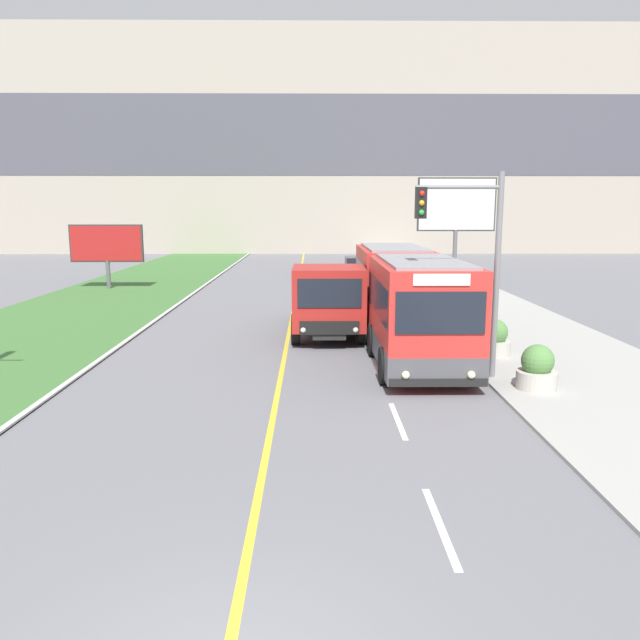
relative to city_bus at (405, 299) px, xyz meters
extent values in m
cube|color=silver|center=(-1.21, -12.08, -1.61)|extent=(0.12, 2.40, 0.01)
cube|color=silver|center=(-1.21, -7.48, -1.61)|extent=(0.12, 2.40, 0.01)
cube|color=silver|center=(-1.21, -2.88, -1.61)|extent=(0.12, 2.40, 0.01)
cube|color=silver|center=(-1.21, 1.72, -1.61)|extent=(0.12, 2.40, 0.01)
cube|color=silver|center=(-1.21, 6.32, -1.61)|extent=(0.12, 2.40, 0.01)
cube|color=silver|center=(-1.21, 10.92, -1.61)|extent=(0.12, 2.40, 0.01)
cube|color=silver|center=(-1.21, 15.52, -1.61)|extent=(0.12, 2.40, 0.01)
cube|color=#A89E8E|center=(-3.96, 47.51, 9.59)|extent=(80.00, 8.00, 22.41)
cube|color=#4C4C56|center=(-3.96, 43.49, 10.15)|extent=(80.00, 0.04, 7.84)
cube|color=red|center=(0.00, -3.11, 0.07)|extent=(2.47, 5.35, 2.81)
cube|color=#4C4C51|center=(0.00, -3.11, -0.98)|extent=(2.49, 5.37, 0.70)
cube|color=black|center=(0.00, -3.11, 0.50)|extent=(2.50, 4.92, 0.98)
cube|color=gray|center=(0.00, -3.11, 1.52)|extent=(2.10, 4.81, 0.08)
cube|color=red|center=(0.00, 3.14, 0.07)|extent=(2.47, 5.35, 2.81)
cube|color=#4C4C51|center=(0.00, 3.14, -0.98)|extent=(2.49, 5.37, 0.70)
cube|color=black|center=(0.00, 3.14, 0.50)|extent=(2.50, 4.92, 0.98)
cube|color=gray|center=(0.00, 3.14, 1.52)|extent=(2.10, 4.81, 0.08)
cube|color=#474747|center=(0.00, 0.02, 0.07)|extent=(2.28, 0.90, 2.59)
cube|color=black|center=(0.00, -5.80, 0.50)|extent=(2.18, 0.04, 1.03)
cube|color=black|center=(0.00, -5.81, -1.23)|extent=(2.42, 0.06, 0.20)
sphere|color=#F4EAB2|center=(-0.80, -5.82, -1.03)|extent=(0.20, 0.20, 0.20)
sphere|color=#F4EAB2|center=(0.80, -5.82, -1.03)|extent=(0.20, 0.20, 0.20)
cube|color=white|center=(0.00, -5.80, 1.30)|extent=(1.36, 0.04, 0.28)
cylinder|color=black|center=(-1.17, -4.60, -1.11)|extent=(0.28, 1.00, 1.00)
cylinder|color=black|center=(1.17, -4.60, -1.11)|extent=(0.28, 1.00, 1.00)
cylinder|color=black|center=(-1.17, -1.40, -1.11)|extent=(0.28, 1.00, 1.00)
cylinder|color=black|center=(1.17, -1.40, -1.11)|extent=(0.28, 1.00, 1.00)
cylinder|color=black|center=(-1.17, 3.68, -1.11)|extent=(0.28, 1.00, 1.00)
cylinder|color=black|center=(1.17, 3.68, -1.11)|extent=(0.28, 1.00, 1.00)
cube|color=black|center=(-2.53, 2.78, -1.16)|extent=(1.09, 6.88, 0.20)
cube|color=#AD231E|center=(-2.53, 0.61, -0.02)|extent=(2.43, 2.55, 2.08)
cube|color=black|center=(-2.53, -0.69, 0.29)|extent=(2.07, 0.04, 0.93)
cube|color=black|center=(-2.53, -0.70, -0.84)|extent=(1.95, 0.06, 0.44)
sphere|color=silver|center=(-3.38, -0.71, -0.91)|extent=(0.18, 0.18, 0.18)
sphere|color=silver|center=(-1.68, -0.71, -0.91)|extent=(0.18, 0.18, 0.18)
cube|color=#994C19|center=(-2.53, 4.17, -1.00)|extent=(2.31, 4.09, 0.12)
cube|color=#994C19|center=(-3.63, 4.17, -0.50)|extent=(0.12, 4.09, 1.12)
cube|color=#994C19|center=(-1.43, 4.17, -0.50)|extent=(0.12, 4.09, 1.12)
cube|color=#994C19|center=(-2.53, 2.19, -0.50)|extent=(2.31, 0.12, 1.12)
cube|color=#994C19|center=(-2.53, 6.16, -0.50)|extent=(2.31, 0.12, 1.12)
cube|color=#994C19|center=(-2.53, 2.19, 0.17)|extent=(2.31, 0.12, 0.24)
cylinder|color=black|center=(-3.65, 0.35, -1.09)|extent=(0.30, 1.04, 1.04)
cylinder|color=black|center=(-1.41, 0.35, -1.09)|extent=(0.30, 1.04, 1.04)
cylinder|color=black|center=(-3.65, 4.38, -1.09)|extent=(0.30, 1.04, 1.04)
cylinder|color=black|center=(-1.41, 4.38, -1.09)|extent=(0.30, 1.04, 1.04)
cube|color=maroon|center=(-0.13, 20.36, -1.12)|extent=(1.80, 4.30, 0.61)
cube|color=black|center=(-0.13, 20.47, -0.48)|extent=(1.53, 2.36, 0.65)
cylinder|color=black|center=(-0.94, 19.07, -1.30)|extent=(0.18, 0.62, 0.62)
cylinder|color=black|center=(0.68, 19.07, -1.30)|extent=(0.18, 0.62, 0.62)
cylinder|color=black|center=(-0.94, 21.65, -1.30)|extent=(0.18, 0.62, 0.62)
cylinder|color=black|center=(0.68, 21.65, -1.30)|extent=(0.18, 0.62, 0.62)
cylinder|color=slate|center=(1.79, -4.20, 1.15)|extent=(0.16, 0.16, 5.52)
cylinder|color=slate|center=(0.69, -4.20, 3.51)|extent=(2.20, 0.10, 0.10)
cube|color=black|center=(-0.27, -4.20, 3.11)|extent=(0.28, 0.24, 0.80)
sphere|color=red|center=(-0.27, -4.33, 3.35)|extent=(0.14, 0.14, 0.14)
sphere|color=orange|center=(-0.27, -4.33, 3.11)|extent=(0.14, 0.14, 0.14)
sphere|color=green|center=(-0.27, -4.33, 2.87)|extent=(0.14, 0.14, 0.14)
cylinder|color=#59595B|center=(5.07, 15.14, 0.09)|extent=(0.24, 0.24, 3.39)
cube|color=#333333|center=(5.07, 15.14, 3.19)|extent=(4.41, 0.20, 2.98)
cube|color=silver|center=(5.07, 15.03, 3.19)|extent=(4.25, 0.02, 2.82)
cylinder|color=#59595B|center=(-14.85, 15.43, -0.79)|extent=(0.24, 0.24, 1.63)
cube|color=#333333|center=(-14.85, 15.43, 1.01)|extent=(4.16, 0.20, 2.14)
cube|color=#AD1E1E|center=(-14.85, 15.32, 1.01)|extent=(4.00, 0.02, 1.98)
cylinder|color=#B7B2A8|center=(2.59, -5.33, -1.30)|extent=(1.02, 1.02, 0.45)
sphere|color=#518442|center=(2.59, -5.33, -0.80)|extent=(0.81, 0.81, 0.81)
cylinder|color=#B7B2A8|center=(2.56, -1.69, -1.30)|extent=(1.00, 1.00, 0.46)
sphere|color=#518442|center=(2.56, -1.69, -0.79)|extent=(0.80, 0.80, 0.80)
cylinder|color=#B7B2A8|center=(2.46, 1.96, -1.31)|extent=(0.99, 0.99, 0.43)
sphere|color=#518442|center=(2.46, 1.96, -0.82)|extent=(0.80, 0.80, 0.80)
cylinder|color=#B7B2A8|center=(2.54, 5.60, -1.33)|extent=(1.00, 1.00, 0.41)
sphere|color=#518442|center=(2.54, 5.60, -0.85)|extent=(0.80, 0.80, 0.80)
camera|label=1|loc=(-3.07, -20.51, 2.97)|focal=35.00mm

